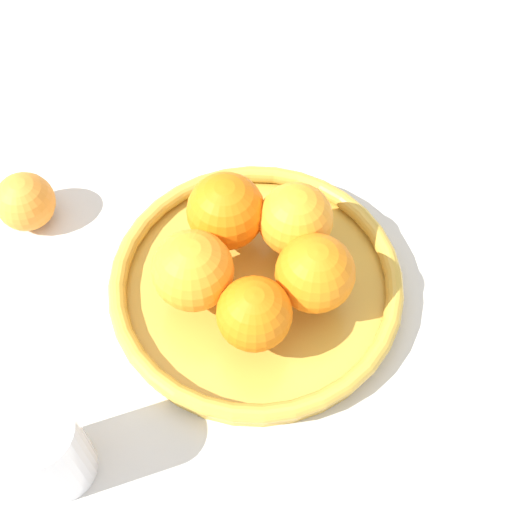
% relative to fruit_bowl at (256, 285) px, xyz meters
% --- Properties ---
extents(ground_plane, '(4.00, 4.00, 0.00)m').
position_rel_fruit_bowl_xyz_m(ground_plane, '(0.00, 0.00, -0.02)').
color(ground_plane, beige).
extents(fruit_bowl, '(0.31, 0.31, 0.03)m').
position_rel_fruit_bowl_xyz_m(fruit_bowl, '(0.00, 0.00, 0.00)').
color(fruit_bowl, gold).
rests_on(fruit_bowl, ground_plane).
extents(orange_pile, '(0.20, 0.20, 0.08)m').
position_rel_fruit_bowl_xyz_m(orange_pile, '(0.00, 0.00, 0.06)').
color(orange_pile, orange).
rests_on(orange_pile, fruit_bowl).
extents(stray_orange, '(0.07, 0.07, 0.07)m').
position_rel_fruit_bowl_xyz_m(stray_orange, '(-0.10, 0.26, 0.02)').
color(stray_orange, orange).
rests_on(stray_orange, ground_plane).
extents(drinking_glass, '(0.07, 0.07, 0.11)m').
position_rel_fruit_bowl_xyz_m(drinking_glass, '(-0.27, 0.01, 0.04)').
color(drinking_glass, white).
rests_on(drinking_glass, ground_plane).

